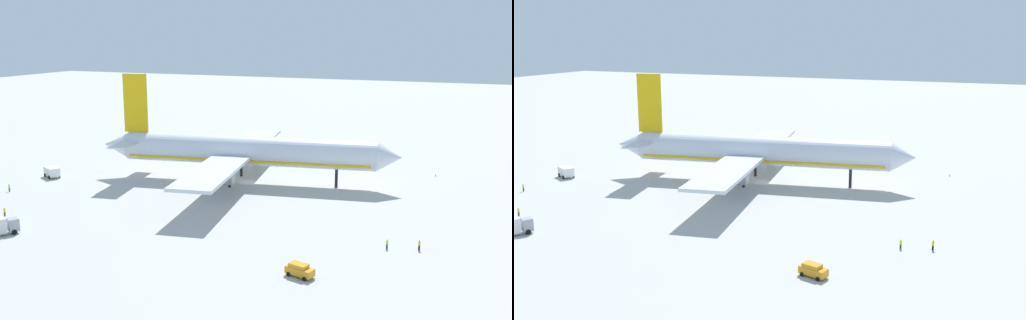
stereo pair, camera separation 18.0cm
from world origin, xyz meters
TOP-DOWN VIEW (x-y plane):
  - ground_plane at (0.00, 0.00)m, footprint 600.00×600.00m
  - airliner at (-1.22, -0.18)m, footprint 72.00×68.15m
  - service_truck_1 at (-46.27, -13.88)m, footprint 5.20×4.37m
  - service_truck_2 at (-25.64, -50.62)m, footprint 4.71×6.02m
  - service_van at (28.50, -47.44)m, footprint 4.56×2.91m
  - ground_worker_0 at (-46.08, -27.91)m, footprint 0.52×0.52m
  - ground_worker_1 at (43.35, -29.93)m, footprint 0.43×0.43m
  - ground_worker_2 at (38.34, -31.30)m, footprint 0.46×0.46m
  - ground_worker_3 at (-33.42, -41.91)m, footprint 0.53×0.53m
  - traffic_cone_0 at (-27.55, 33.81)m, footprint 0.36×0.36m
  - traffic_cone_1 at (40.70, 22.90)m, footprint 0.36×0.36m
  - traffic_cone_2 at (-44.58, 32.45)m, footprint 0.36×0.36m

SIDE VIEW (x-z plane):
  - ground_plane at x=0.00m, z-range 0.00..0.00m
  - traffic_cone_0 at x=-27.55m, z-range 0.00..0.55m
  - traffic_cone_1 at x=40.70m, z-range 0.00..0.55m
  - traffic_cone_2 at x=-44.58m, z-range 0.00..0.55m
  - ground_worker_2 at x=38.34m, z-range 0.01..1.63m
  - ground_worker_3 at x=-33.42m, z-range 0.01..1.64m
  - ground_worker_1 at x=43.35m, z-range 0.01..1.71m
  - ground_worker_0 at x=-46.08m, z-range 0.01..1.74m
  - service_van at x=28.50m, z-range 0.05..2.02m
  - service_truck_1 at x=-46.27m, z-range 0.16..2.69m
  - service_truck_2 at x=-25.64m, z-range 0.12..3.25m
  - airliner at x=-1.22m, z-range -5.09..20.04m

